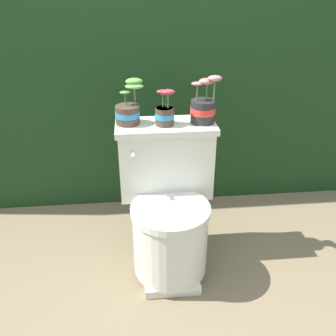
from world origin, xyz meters
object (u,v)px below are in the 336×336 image
at_px(potted_plant_midleft, 165,112).
at_px(potted_plant_middle, 203,107).
at_px(potted_plant_left, 128,110).
at_px(toilet, 168,207).

bearing_deg(potted_plant_midleft, potted_plant_middle, 4.74).
height_order(potted_plant_left, potted_plant_midleft, potted_plant_left).
bearing_deg(potted_plant_midleft, potted_plant_left, 168.69).
height_order(potted_plant_midleft, potted_plant_middle, potted_plant_middle).
xyz_separation_m(potted_plant_midleft, potted_plant_middle, (0.19, 0.02, 0.01)).
distance_m(potted_plant_midleft, potted_plant_middle, 0.19).
bearing_deg(potted_plant_midleft, toilet, -87.67).
xyz_separation_m(potted_plant_left, potted_plant_middle, (0.36, -0.02, 0.01)).
height_order(toilet, potted_plant_midleft, potted_plant_midleft).
xyz_separation_m(toilet, potted_plant_left, (-0.18, 0.16, 0.46)).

